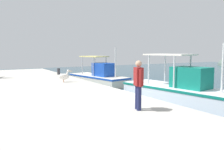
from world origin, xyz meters
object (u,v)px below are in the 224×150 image
object	(u,v)px
fishing_boat_nearest	(99,77)
pelican	(64,76)
fishing_boat_second	(179,91)
fisherman_standing	(138,83)
mooring_bollard_nearest	(59,71)

from	to	relation	value
fishing_boat_nearest	pelican	world-z (taller)	fishing_boat_nearest
fishing_boat_second	pelican	size ratio (longest dim) A/B	6.88
pelican	fisherman_standing	xyz separation A→B (m)	(8.30, -0.10, 0.55)
fisherman_standing	mooring_bollard_nearest	bearing A→B (deg)	174.49
pelican	mooring_bollard_nearest	distance (m)	5.15
fishing_boat_second	mooring_bollard_nearest	bearing A→B (deg)	-163.64
fishing_boat_second	fisherman_standing	bearing A→B (deg)	-62.41
fishing_boat_second	mooring_bollard_nearest	world-z (taller)	fishing_boat_second
fishing_boat_nearest	pelican	distance (m)	5.05
pelican	mooring_bollard_nearest	size ratio (longest dim) A/B	1.77
pelican	mooring_bollard_nearest	xyz separation A→B (m)	(-5.02, 1.18, -0.13)
pelican	fisherman_standing	distance (m)	8.32
pelican	fisherman_standing	size ratio (longest dim) A/B	0.56
fishing_boat_second	pelican	distance (m)	7.41
fishing_boat_nearest	pelican	xyz separation A→B (m)	(2.93, -4.07, 0.58)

